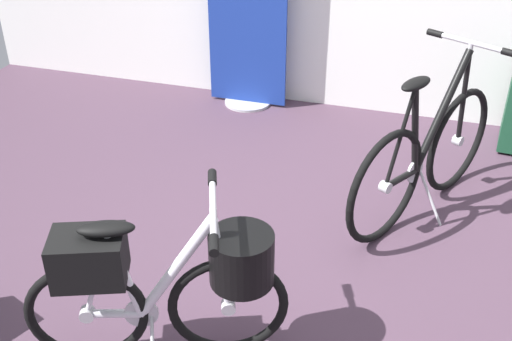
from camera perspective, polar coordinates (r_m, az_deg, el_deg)
ground_plane at (r=3.10m, az=1.70°, el=-10.31°), size 6.17×6.17×0.00m
floor_banner_stand at (r=4.62m, az=-0.83°, el=15.42°), size 0.60×0.36×1.80m
folding_bike_foreground at (r=2.52m, az=-8.20°, el=-9.92°), size 1.01×0.57×0.76m
display_bike_left at (r=3.54m, az=15.26°, el=1.31°), size 0.73×1.23×0.95m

